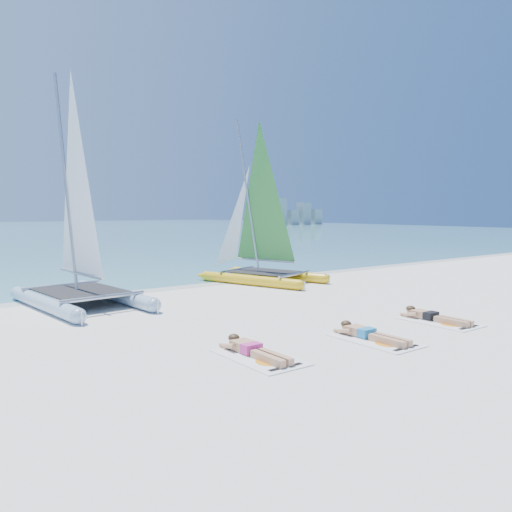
# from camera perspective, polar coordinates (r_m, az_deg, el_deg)

# --- Properties ---
(ground) EXTENTS (140.00, 140.00, 0.00)m
(ground) POSITION_cam_1_polar(r_m,az_deg,el_deg) (13.22, 1.69, -6.38)
(ground) COLOR silver
(ground) RESTS_ON ground
(wet_sand_strip) EXTENTS (140.00, 1.40, 0.01)m
(wet_sand_strip) POSITION_cam_1_polar(r_m,az_deg,el_deg) (17.80, -9.36, -3.43)
(wet_sand_strip) COLOR beige
(wet_sand_strip) RESTS_ON ground
(distant_skyline) EXTENTS (14.00, 2.00, 5.00)m
(distant_skyline) POSITION_cam_1_polar(r_m,az_deg,el_deg) (94.97, 3.99, 4.75)
(distant_skyline) COLOR #8C959A
(distant_skyline) RESTS_ON ground
(catamaran_blue) EXTENTS (2.87, 5.23, 6.85)m
(catamaran_blue) POSITION_cam_1_polar(r_m,az_deg,el_deg) (14.74, -19.75, 2.53)
(catamaran_blue) COLOR #A8CDDD
(catamaran_blue) RESTS_ON ground
(catamaran_yellow) EXTENTS (3.56, 5.08, 6.30)m
(catamaran_yellow) POSITION_cam_1_polar(r_m,az_deg,el_deg) (18.66, -0.26, 3.14)
(catamaran_yellow) COLOR yellow
(catamaran_yellow) RESTS_ON ground
(towel_a) EXTENTS (1.00, 1.85, 0.02)m
(towel_a) POSITION_cam_1_polar(r_m,az_deg,el_deg) (9.20, 0.35, -11.50)
(towel_a) COLOR white
(towel_a) RESTS_ON ground
(sunbather_a) EXTENTS (0.37, 1.73, 0.26)m
(sunbather_a) POSITION_cam_1_polar(r_m,az_deg,el_deg) (9.32, -0.37, -10.58)
(sunbather_a) COLOR tan
(sunbather_a) RESTS_ON towel_a
(towel_b) EXTENTS (1.00, 1.85, 0.02)m
(towel_b) POSITION_cam_1_polar(r_m,az_deg,el_deg) (10.62, 13.48, -9.35)
(towel_b) COLOR white
(towel_b) RESTS_ON ground
(sunbather_b) EXTENTS (0.37, 1.73, 0.26)m
(sunbather_b) POSITION_cam_1_polar(r_m,az_deg,el_deg) (10.71, 12.70, -8.61)
(sunbather_b) COLOR tan
(sunbather_b) RESTS_ON towel_b
(towel_c) EXTENTS (1.00, 1.85, 0.02)m
(towel_c) POSITION_cam_1_polar(r_m,az_deg,el_deg) (12.76, 20.20, -7.08)
(towel_c) COLOR white
(towel_c) RESTS_ON ground
(sunbather_c) EXTENTS (0.37, 1.73, 0.26)m
(sunbather_c) POSITION_cam_1_polar(r_m,az_deg,el_deg) (12.84, 19.50, -6.48)
(sunbather_c) COLOR tan
(sunbather_c) RESTS_ON towel_c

